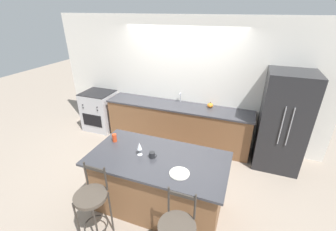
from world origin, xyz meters
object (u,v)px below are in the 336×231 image
object	(u,v)px
refrigerator	(283,121)
pumpkin_decoration	(210,105)
tumbler_cup	(114,138)
bar_stool_near	(92,203)
wine_glass	(139,146)
coffee_mug	(152,155)
oven_range	(100,110)
dinner_plate	(179,173)

from	to	relation	value
refrigerator	pumpkin_decoration	distance (m)	1.39
tumbler_cup	refrigerator	bearing A→B (deg)	32.88
bar_stool_near	pumpkin_decoration	size ratio (longest dim) A/B	8.79
wine_glass	coffee_mug	distance (m)	0.22
bar_stool_near	tumbler_cup	distance (m)	1.03
tumbler_cup	wine_glass	bearing A→B (deg)	-18.66
oven_range	pumpkin_decoration	distance (m)	2.76
wine_glass	oven_range	bearing A→B (deg)	138.34
dinner_plate	pumpkin_decoration	bearing A→B (deg)	90.93
refrigerator	wine_glass	distance (m)	2.70
oven_range	bar_stool_near	distance (m)	3.18
oven_range	bar_stool_near	bearing A→B (deg)	-55.59
refrigerator	dinner_plate	size ratio (longest dim) A/B	7.10
coffee_mug	pumpkin_decoration	world-z (taller)	pumpkin_decoration
oven_range	dinner_plate	size ratio (longest dim) A/B	3.67
bar_stool_near	tumbler_cup	world-z (taller)	bar_stool_near
bar_stool_near	refrigerator	bearing A→B (deg)	48.27
oven_range	wine_glass	distance (m)	2.86
coffee_mug	bar_stool_near	bearing A→B (deg)	-122.99
dinner_plate	bar_stool_near	bearing A→B (deg)	-149.31
bar_stool_near	dinner_plate	bearing A→B (deg)	30.69
refrigerator	oven_range	size ratio (longest dim) A/B	1.93
wine_glass	refrigerator	bearing A→B (deg)	42.26
refrigerator	wine_glass	xyz separation A→B (m)	(-2.00, -1.82, 0.12)
oven_range	bar_stool_near	xyz separation A→B (m)	(1.80, -2.62, 0.13)
tumbler_cup	pumpkin_decoration	bearing A→B (deg)	57.90
wine_glass	pumpkin_decoration	world-z (taller)	wine_glass
bar_stool_near	wine_glass	world-z (taller)	wine_glass
bar_stool_near	dinner_plate	distance (m)	1.15
coffee_mug	pumpkin_decoration	xyz separation A→B (m)	(0.43, 2.02, 0.01)
wine_glass	coffee_mug	bearing A→B (deg)	-0.27
oven_range	bar_stool_near	size ratio (longest dim) A/B	0.87
oven_range	tumbler_cup	distance (m)	2.35
wine_glass	bar_stool_near	bearing A→B (deg)	-111.42
pumpkin_decoration	refrigerator	bearing A→B (deg)	-8.39
bar_stool_near	wine_glass	bearing A→B (deg)	68.58
refrigerator	bar_stool_near	distance (m)	3.46
oven_range	tumbler_cup	size ratio (longest dim) A/B	7.54
oven_range	wine_glass	bearing A→B (deg)	-41.66
dinner_plate	coffee_mug	distance (m)	0.50
refrigerator	oven_range	xyz separation A→B (m)	(-4.09, 0.05, -0.45)
bar_stool_near	coffee_mug	distance (m)	0.97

